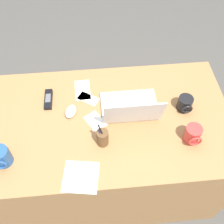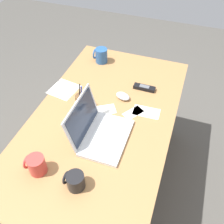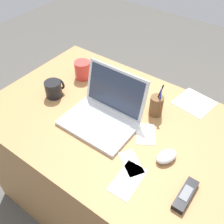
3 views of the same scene
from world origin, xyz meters
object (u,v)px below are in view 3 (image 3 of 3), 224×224
Objects in this scene: coffee_mug_tall at (54,89)px; pen_holder at (156,105)px; laptop at (103,113)px; computer_mouse at (166,156)px; coffee_mug_white at (83,70)px; cordless_phone at (185,195)px.

pen_holder is at bearing 20.95° from coffee_mug_tall.
laptop is 3.45× the size of computer_mouse.
coffee_mug_tall reaches higher than computer_mouse.
coffee_mug_white is 0.69× the size of cordless_phone.
cordless_phone is at bearing -19.12° from computer_mouse.
computer_mouse reaches higher than cordless_phone.
coffee_mug_white is at bearing 145.51° from laptop.
computer_mouse is 0.99× the size of coffee_mug_tall.
cordless_phone is at bearing -46.59° from pen_holder.
coffee_mug_tall is (-0.32, -0.00, -0.00)m from laptop.
coffee_mug_tall is (-0.67, 0.02, 0.02)m from computer_mouse.
computer_mouse is 0.96× the size of coffee_mug_white.
coffee_mug_tall is at bearing 170.56° from cordless_phone.
coffee_mug_tall is 0.53m from pen_holder.
laptop is at bearing -133.34° from pen_holder.
laptop is 0.26m from pen_holder.
computer_mouse is at bearing -20.09° from coffee_mug_white.
cordless_phone is 0.81× the size of pen_holder.
coffee_mug_tall is (-0.01, -0.21, -0.01)m from coffee_mug_white.
cordless_phone is at bearing -15.92° from laptop.
coffee_mug_tall is at bearing -159.05° from pen_holder.
laptop is 2.28× the size of cordless_phone.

